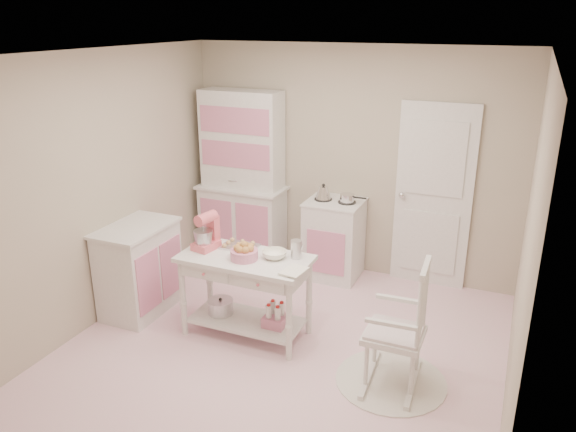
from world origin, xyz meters
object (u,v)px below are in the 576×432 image
(hutch, at_px, (242,178))
(bread_basket, at_px, (244,255))
(rocking_chair, at_px, (395,323))
(stand_mixer, at_px, (205,232))
(work_table, at_px, (246,296))
(stove, at_px, (334,239))
(base_cabinet, at_px, (139,269))

(hutch, height_order, bread_basket, hutch)
(rocking_chair, relative_size, stand_mixer, 3.24)
(rocking_chair, distance_m, work_table, 1.47)
(work_table, height_order, stand_mixer, stand_mixer)
(rocking_chair, bearing_deg, stove, 119.42)
(stove, xyz_separation_m, base_cabinet, (-1.55, -1.55, 0.00))
(base_cabinet, distance_m, bread_basket, 1.29)
(rocking_chair, relative_size, bread_basket, 4.40)
(hutch, height_order, stand_mixer, hutch)
(hutch, relative_size, bread_basket, 8.32)
(stove, xyz_separation_m, rocking_chair, (1.10, -1.73, 0.09))
(hutch, height_order, rocking_chair, hutch)
(rocking_chair, bearing_deg, stand_mixer, 170.23)
(hutch, relative_size, stove, 2.26)
(stove, xyz_separation_m, bread_basket, (-0.32, -1.58, 0.39))
(hutch, relative_size, work_table, 1.73)
(stove, bearing_deg, base_cabinet, -135.03)
(base_cabinet, relative_size, rocking_chair, 0.84)
(rocking_chair, relative_size, work_table, 0.92)
(work_table, distance_m, bread_basket, 0.45)
(base_cabinet, bearing_deg, work_table, 0.50)
(work_table, bearing_deg, rocking_chair, -7.84)
(base_cabinet, distance_m, stand_mixer, 0.94)
(rocking_chair, bearing_deg, work_table, 169.09)
(stove, distance_m, rocking_chair, 2.06)
(stove, relative_size, stand_mixer, 2.71)
(work_table, bearing_deg, hutch, 118.45)
(work_table, xyz_separation_m, stand_mixer, (-0.42, 0.02, 0.57))
(stand_mixer, height_order, bread_basket, stand_mixer)
(rocking_chair, bearing_deg, bread_basket, 170.96)
(rocking_chair, height_order, stand_mixer, stand_mixer)
(base_cabinet, xyz_separation_m, work_table, (1.21, 0.01, -0.06))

